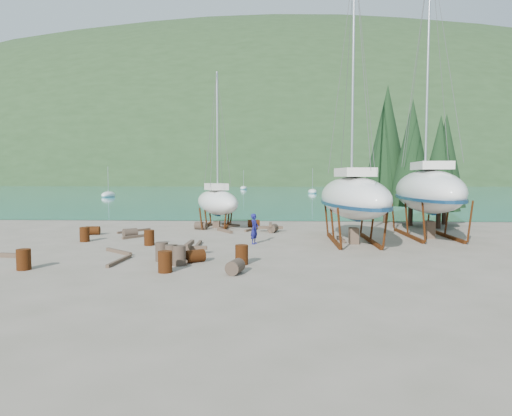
{
  "coord_description": "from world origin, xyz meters",
  "views": [
    {
      "loc": [
        1.81,
        -24.77,
        3.94
      ],
      "look_at": [
        0.55,
        3.0,
        2.0
      ],
      "focal_mm": 32.0,
      "sensor_mm": 36.0,
      "label": 1
    }
  ],
  "objects_px": {
    "small_sailboat_shore": "(217,202)",
    "worker": "(254,229)",
    "large_sailboat_near": "(353,197)",
    "large_sailboat_far": "(428,191)"
  },
  "relations": [
    {
      "from": "large_sailboat_near",
      "to": "large_sailboat_far",
      "type": "xyz_separation_m",
      "value": [
        5.25,
        2.69,
        0.3
      ]
    },
    {
      "from": "large_sailboat_near",
      "to": "large_sailboat_far",
      "type": "relative_size",
      "value": 0.91
    },
    {
      "from": "large_sailboat_far",
      "to": "worker",
      "type": "height_order",
      "value": "large_sailboat_far"
    },
    {
      "from": "small_sailboat_shore",
      "to": "worker",
      "type": "xyz_separation_m",
      "value": [
        3.35,
        -8.86,
        -1.09
      ]
    },
    {
      "from": "large_sailboat_near",
      "to": "large_sailboat_far",
      "type": "bearing_deg",
      "value": 21.7
    },
    {
      "from": "large_sailboat_near",
      "to": "worker",
      "type": "height_order",
      "value": "large_sailboat_near"
    },
    {
      "from": "large_sailboat_near",
      "to": "small_sailboat_shore",
      "type": "height_order",
      "value": "large_sailboat_near"
    },
    {
      "from": "large_sailboat_far",
      "to": "large_sailboat_near",
      "type": "bearing_deg",
      "value": -148.53
    },
    {
      "from": "worker",
      "to": "small_sailboat_shore",
      "type": "bearing_deg",
      "value": 39.33
    },
    {
      "from": "large_sailboat_far",
      "to": "small_sailboat_shore",
      "type": "xyz_separation_m",
      "value": [
        -14.4,
        5.2,
        -1.04
      ]
    }
  ]
}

